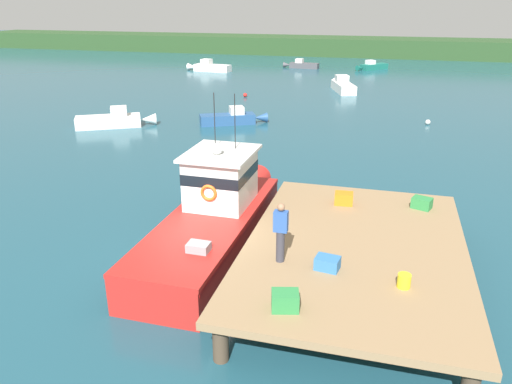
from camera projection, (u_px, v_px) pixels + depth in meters
The scene contains 18 objects.
ground_plane at pixel (197, 261), 15.42m from camera, with size 200.00×200.00×0.00m, color #1E4C5B.
dock at pixel (355, 249), 13.87m from camera, with size 6.00×9.00×1.20m.
main_fishing_boat at pixel (215, 216), 16.13m from camera, with size 2.66×9.83×4.80m.
crate_single_by_cleat at pixel (285, 301), 10.89m from camera, with size 0.60×0.44×0.43m, color #2D8442.
crate_stack_mid_dock at pixel (344, 198), 16.49m from camera, with size 0.60×0.44×0.40m, color orange.
crate_stack_near_edge at pixel (422, 203), 16.18m from camera, with size 0.60×0.44×0.36m, color #2D8442.
crate_single_far at pixel (327, 263), 12.53m from camera, with size 0.60×0.44×0.33m, color #3370B2.
bait_bucket at pixel (404, 281), 11.74m from camera, with size 0.32×0.32×0.34m, color yellow.
deckhand_by_the_boat at pixel (281, 231), 12.67m from camera, with size 0.36×0.22×1.63m.
moored_boat_near_channel at pixel (232, 118), 32.09m from camera, with size 4.30×2.77×1.12m.
moored_boat_far_left at pixel (342, 86), 43.47m from camera, with size 2.67×5.25×1.32m.
moored_boat_mid_harbor at pixel (372, 66), 56.56m from camera, with size 3.56×3.64×1.08m.
moored_boat_off_the_point at pixel (210, 67), 55.25m from camera, with size 5.26×1.84×1.32m.
moored_boat_far_right at pixel (114, 120), 31.32m from camera, with size 4.80×3.29×1.26m.
moored_boat_outer_mooring at pixel (302, 65), 57.75m from camera, with size 4.24×1.37×1.06m.
mooring_buoy_inshore at pixel (428, 122), 31.96m from camera, with size 0.32×0.32×0.32m, color silver.
mooring_buoy_spare_mooring at pixel (245, 95), 40.93m from camera, with size 0.33×0.33×0.33m, color red.
far_shoreline at pixel (355, 46), 70.75m from camera, with size 120.00×8.00×2.40m, color #284723.
Camera 1 is at (5.30, -12.64, 7.62)m, focal length 34.77 mm.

